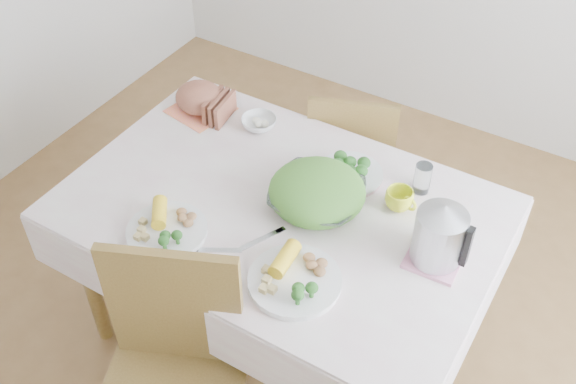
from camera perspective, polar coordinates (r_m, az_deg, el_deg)
The scene contains 17 objects.
floor at distance 2.94m, azimuth -0.55°, elevation -11.83°, with size 3.60×3.60×0.00m, color brown.
dining_table at distance 2.65m, azimuth -0.60°, elevation -7.16°, with size 1.40×0.90×0.75m, color brown.
tablecloth at distance 2.36m, azimuth -0.67°, elevation -1.25°, with size 1.50×1.00×0.01m, color silver.
chair_far at distance 3.06m, azimuth 5.47°, elevation 3.49°, with size 0.39×0.39×0.85m, color brown.
salad_bowl at distance 2.34m, azimuth 2.45°, elevation -0.44°, with size 0.32×0.32×0.08m, color white.
dinner_plate_left at distance 2.29m, azimuth -10.21°, elevation -3.30°, with size 0.27×0.27×0.02m, color white.
dinner_plate_right at distance 2.11m, azimuth 0.57°, elevation -7.58°, with size 0.30×0.30×0.02m, color white.
broccoli_plate at distance 2.47m, azimuth 5.18°, elevation 1.46°, with size 0.25×0.25×0.02m, color beige.
napkin at distance 2.81m, azimuth -7.40°, elevation 6.92°, with size 0.22×0.22×0.00m, color #FF8159.
bread_loaf at distance 2.78m, azimuth -7.50°, elevation 7.85°, with size 0.20×0.19×0.12m, color brown.
fruit_bowl at distance 2.69m, azimuth -2.48°, elevation 5.87°, with size 0.14×0.14×0.04m, color white.
yellow_mug at distance 2.36m, azimuth 9.38°, elevation -0.62°, with size 0.10×0.10×0.08m, color yellow.
glass_tumbler at distance 2.42m, azimuth 11.33°, elevation 1.28°, with size 0.06×0.06×0.12m, color white.
pink_tray at distance 2.23m, azimuth 12.27°, elevation -5.48°, with size 0.17×0.17×0.01m, color pink.
electric_kettle at distance 2.15m, azimuth 12.71°, elevation -3.48°, with size 0.16×0.16×0.23m, color #B2B5BA.
fork_right at distance 2.25m, azimuth -2.21°, elevation -3.98°, with size 0.02×0.16×0.00m, color silver.
knife at distance 2.22m, azimuth -6.10°, elevation -4.91°, with size 0.02×0.17×0.00m, color silver.
Camera 1 is at (0.89, -1.44, 2.41)m, focal length 42.00 mm.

